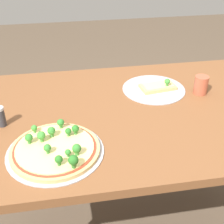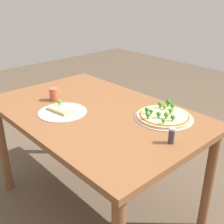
# 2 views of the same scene
# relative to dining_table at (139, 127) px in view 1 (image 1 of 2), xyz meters

# --- Properties ---
(dining_table) EXTENTS (1.37, 0.88, 0.76)m
(dining_table) POSITION_rel_dining_table_xyz_m (0.00, 0.00, 0.00)
(dining_table) COLOR brown
(dining_table) RESTS_ON ground_plane
(pizza_tray_whole) EXTENTS (0.34, 0.34, 0.07)m
(pizza_tray_whole) POSITION_rel_dining_table_xyz_m (0.36, 0.23, 0.11)
(pizza_tray_whole) COLOR #A3A3A8
(pizza_tray_whole) RESTS_ON dining_table
(pizza_tray_slice) EXTENTS (0.30, 0.30, 0.06)m
(pizza_tray_slice) POSITION_rel_dining_table_xyz_m (-0.12, -0.16, 0.10)
(pizza_tray_slice) COLOR #A3A3A8
(pizza_tray_slice) RESTS_ON dining_table
(drinking_cup) EXTENTS (0.06, 0.06, 0.09)m
(drinking_cup) POSITION_rel_dining_table_xyz_m (-0.31, -0.09, 0.13)
(drinking_cup) COLOR #AD5138
(drinking_cup) RESTS_ON dining_table
(condiment_shaker) EXTENTS (0.03, 0.03, 0.08)m
(condiment_shaker) POSITION_rel_dining_table_xyz_m (0.56, 0.03, 0.13)
(condiment_shaker) COLOR #333338
(condiment_shaker) RESTS_ON dining_table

